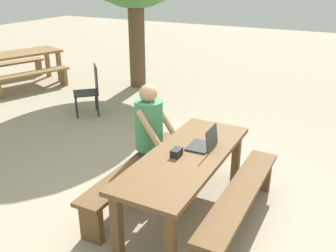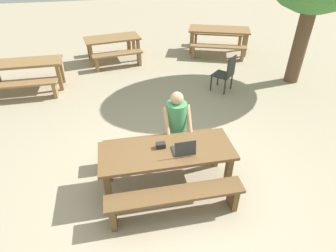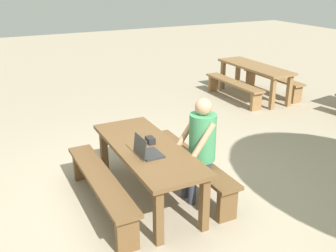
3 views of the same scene
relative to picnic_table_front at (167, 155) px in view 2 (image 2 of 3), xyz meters
name	(u,v)px [view 2 (image 2 of 3)]	position (x,y,z in m)	size (l,w,h in m)	color
ground_plane	(167,184)	(0.00, 0.00, -0.61)	(30.00, 30.00, 0.00)	tan
picnic_table_front	(167,155)	(0.00, 0.00, 0.00)	(2.00, 0.76, 0.71)	brown
bench_near	(175,198)	(0.00, -0.61, -0.26)	(1.93, 0.30, 0.45)	brown
bench_far	(160,144)	(0.00, 0.61, -0.26)	(1.93, 0.30, 0.45)	brown
laptop	(184,149)	(0.23, -0.11, 0.17)	(0.32, 0.28, 0.25)	#2D2D2D
small_pouch	(161,145)	(-0.08, 0.08, 0.14)	(0.14, 0.09, 0.08)	black
person_seated	(177,123)	(0.28, 0.58, 0.17)	(0.44, 0.42, 1.32)	#333847
plastic_chair	(226,73)	(2.04, 2.89, -0.13)	(0.62, 0.62, 0.91)	#262626
picnic_table_mid	(113,41)	(-0.61, 5.50, -0.01)	(1.73, 1.02, 0.71)	olive
bench_mid_south	(118,57)	(-0.51, 4.87, -0.28)	(1.49, 0.53, 0.44)	olive
bench_mid_north	(110,44)	(-0.72, 6.13, -0.28)	(1.49, 0.53, 0.44)	olive
picnic_table_rear	(219,32)	(2.80, 5.58, 0.04)	(2.08, 1.40, 0.76)	olive
bench_rear_south	(218,49)	(2.58, 4.96, -0.29)	(1.73, 0.85, 0.43)	olive
bench_rear_north	(218,36)	(3.01, 6.19, -0.29)	(1.73, 0.85, 0.43)	olive
picnic_table_distant	(20,67)	(-2.92, 3.95, 0.01)	(2.02, 0.66, 0.73)	olive
bench_distant_south	(18,88)	(-2.92, 3.39, -0.28)	(1.82, 0.31, 0.43)	olive
bench_distant_north	(28,69)	(-2.93, 4.51, -0.28)	(1.82, 0.31, 0.43)	olive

